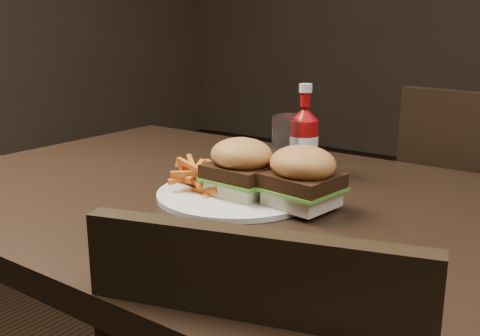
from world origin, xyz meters
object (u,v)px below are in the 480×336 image
Objects in this scene: plate at (237,194)px; ketchup_bottle at (304,147)px; tumbler at (292,148)px; dining_table at (233,204)px.

plate is 0.19m from ketchup_bottle.
plate is 2.20× the size of tumbler.
plate is (0.02, -0.01, 0.03)m from dining_table.
ketchup_bottle is at bearing 80.98° from plate.
tumbler reaches higher than ketchup_bottle.
tumbler is (0.02, 0.17, 0.08)m from dining_table.
dining_table is at bearing -105.44° from ketchup_bottle.
plate is at bearing -34.77° from dining_table.
dining_table is 9.54× the size of tumbler.
dining_table is 0.19m from tumbler.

